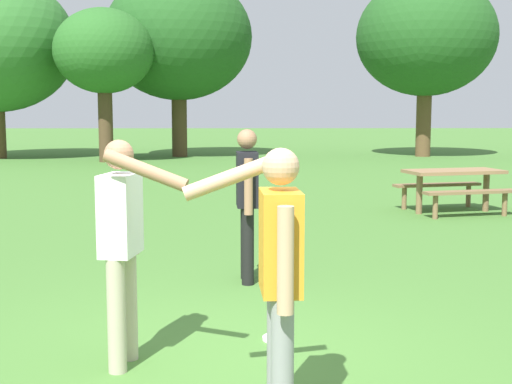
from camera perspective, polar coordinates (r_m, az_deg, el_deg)
The scene contains 9 objects.
ground_plane at distance 5.19m, azimuth -3.05°, elevation -14.00°, with size 120.00×120.00×0.00m, color #447530.
person_thrower at distance 7.30m, azimuth -0.74°, elevation -0.25°, with size 0.24×0.61×1.64m.
person_catcher at distance 3.91m, azimuth 1.83°, elevation -6.28°, with size 0.70×0.61×1.64m.
person_bystander at distance 4.98m, azimuth -11.01°, elevation -3.54°, with size 0.66×0.69×1.64m.
frisbee at distance 5.67m, azimuth 1.79°, elevation -12.04°, with size 0.24×0.24×0.03m, color white.
picnic_table_near at distance 12.74m, azimuth 16.07°, elevation 0.85°, with size 1.98×1.77×0.77m.
tree_broad_center at distance 24.55m, azimuth -12.52°, elevation 11.25°, with size 3.41×3.41×5.26m.
tree_far_right at distance 26.89m, azimuth -6.47°, elevation 12.62°, with size 5.62×5.62×6.94m.
tree_slender_mid at distance 27.57m, azimuth 13.93°, elevation 12.36°, with size 5.30×5.30×6.82m.
Camera 1 is at (0.20, -4.85, 1.86)m, focal length 48.20 mm.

